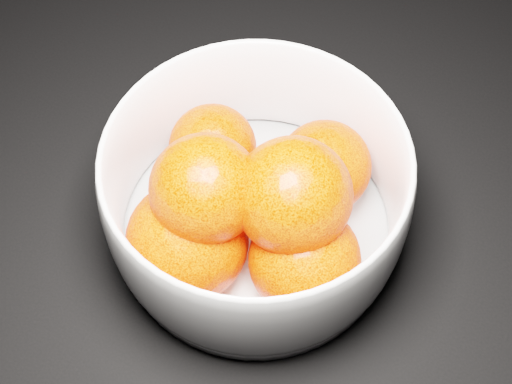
% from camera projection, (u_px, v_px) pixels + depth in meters
% --- Properties ---
extents(bowl, '(0.23, 0.23, 0.11)m').
position_uv_depth(bowl, '(256.00, 196.00, 0.55)').
color(bowl, white).
rests_on(bowl, ground).
extents(orange_pile, '(0.19, 0.19, 0.13)m').
position_uv_depth(orange_pile, '(251.00, 207.00, 0.53)').
color(orange_pile, '#FF3408').
rests_on(orange_pile, bowl).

